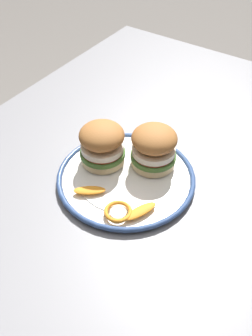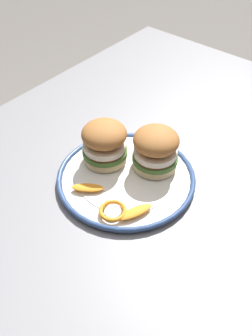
{
  "view_description": "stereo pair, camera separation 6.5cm",
  "coord_description": "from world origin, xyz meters",
  "px_view_note": "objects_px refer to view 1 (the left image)",
  "views": [
    {
      "loc": [
        0.6,
        0.37,
        1.37
      ],
      "look_at": [
        0.06,
        0.01,
        0.76
      ],
      "focal_mm": 43.25,
      "sensor_mm": 36.0,
      "label": 1
    },
    {
      "loc": [
        0.56,
        0.43,
        1.37
      ],
      "look_at": [
        0.06,
        0.01,
        0.76
      ],
      "focal_mm": 43.25,
      "sensor_mm": 36.0,
      "label": 2
    }
  ],
  "objects_px": {
    "dinner_plate": "(126,178)",
    "sandwich_half_right": "(154,147)",
    "dining_table": "(136,193)",
    "sandwich_half_left": "(102,143)"
  },
  "relations": [
    {
      "from": "dining_table",
      "to": "sandwich_half_right",
      "type": "relative_size",
      "value": 9.23
    },
    {
      "from": "dinner_plate",
      "to": "sandwich_half_left",
      "type": "xyz_separation_m",
      "value": [
        -0.01,
        -0.07,
        0.06
      ]
    },
    {
      "from": "dinner_plate",
      "to": "dining_table",
      "type": "bearing_deg",
      "value": -174.06
    },
    {
      "from": "dinner_plate",
      "to": "sandwich_half_right",
      "type": "relative_size",
      "value": 2.28
    },
    {
      "from": "sandwich_half_left",
      "to": "sandwich_half_right",
      "type": "bearing_deg",
      "value": 118.62
    },
    {
      "from": "dining_table",
      "to": "dinner_plate",
      "type": "bearing_deg",
      "value": 5.94
    },
    {
      "from": "dining_table",
      "to": "dinner_plate",
      "type": "height_order",
      "value": "dinner_plate"
    },
    {
      "from": "dining_table",
      "to": "sandwich_half_left",
      "type": "height_order",
      "value": "sandwich_half_left"
    },
    {
      "from": "dining_table",
      "to": "sandwich_half_right",
      "type": "distance_m",
      "value": 0.17
    },
    {
      "from": "sandwich_half_left",
      "to": "sandwich_half_right",
      "type": "distance_m",
      "value": 0.12
    }
  ]
}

